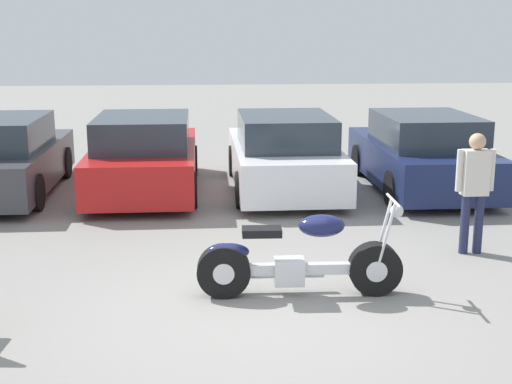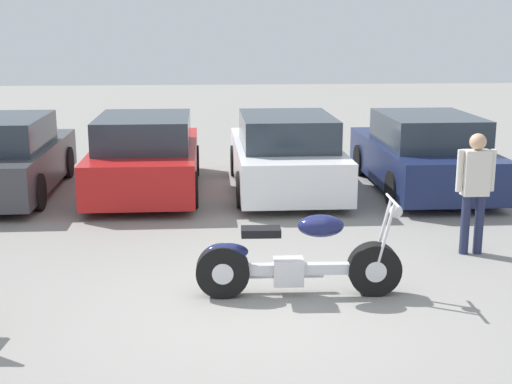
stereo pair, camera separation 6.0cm
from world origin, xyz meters
TOP-DOWN VIEW (x-y plane):
  - ground_plane at (0.00, 0.00)m, footprint 60.00×60.00m
  - motorcycle at (0.50, 0.40)m, footprint 2.33×0.62m
  - parked_car_dark_grey at (-4.15, 5.76)m, footprint 1.92×4.27m
  - parked_car_red at (-1.59, 5.75)m, footprint 1.92×4.27m
  - parked_car_white at (0.98, 5.70)m, footprint 1.92×4.27m
  - parked_car_navy at (3.54, 5.59)m, footprint 1.92×4.27m
  - person_standing at (3.04, 1.75)m, footprint 0.52×0.22m

SIDE VIEW (x-z plane):
  - ground_plane at x=0.00m, z-range 0.00..0.00m
  - motorcycle at x=0.50m, z-range -0.15..0.96m
  - parked_car_dark_grey at x=-4.15m, z-range -0.05..1.37m
  - parked_car_red at x=-1.59m, z-range -0.05..1.37m
  - parked_car_white at x=0.98m, z-range -0.05..1.37m
  - parked_car_navy at x=3.54m, z-range -0.05..1.37m
  - person_standing at x=3.04m, z-range 0.15..1.78m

